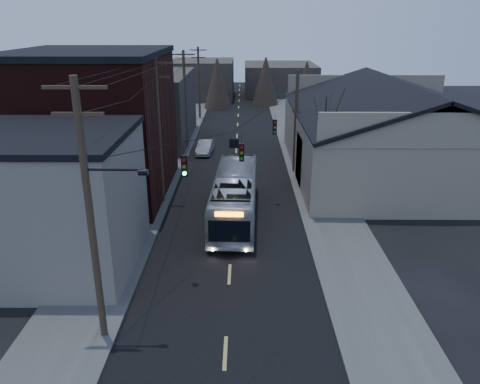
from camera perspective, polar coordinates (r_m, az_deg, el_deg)
The scene contains 13 objects.
road_surface at distance 44.64m, azimuth -0.50°, elevation 4.43°, with size 9.00×110.00×0.02m, color black.
sidewalk_left at distance 45.19m, azimuth -8.79°, elevation 4.46°, with size 4.00×110.00×0.12m, color #474744.
sidewalk_right at distance 44.99m, azimuth 7.83°, elevation 4.44°, with size 4.00×110.00×0.12m, color #474744.
building_clapboard at distance 25.51m, azimuth -21.94°, elevation -1.27°, with size 8.00×8.00×7.00m, color #6E675B.
building_brick at distance 35.36m, azimuth -17.36°, elevation 7.59°, with size 10.00×12.00×10.00m, color black.
building_left_far at distance 50.73m, azimuth -11.37°, elevation 10.03°, with size 9.00×14.00×7.00m, color #302B26.
warehouse at distance 41.00m, azimuth 17.96°, elevation 5.88°, with size 16.16×20.60×7.73m.
building_far_left at distance 78.75m, azimuth -4.61°, elevation 13.55°, with size 10.00×12.00×6.00m, color #302B26.
building_far_right at distance 83.73m, azimuth 4.85°, elevation 13.60°, with size 12.00×14.00×5.00m, color #302B26.
bare_tree at distance 34.53m, azimuth 10.13°, elevation 5.52°, with size 0.40×0.40×7.20m, color black.
utility_lines at distance 37.96m, azimuth -5.42°, elevation 9.18°, with size 11.24×45.28×10.50m.
bus at distance 30.14m, azimuth -0.61°, elevation -0.44°, with size 2.61×11.17×3.11m, color #A2A6AE.
parked_car at distance 45.39m, azimuth -4.29°, elevation 5.46°, with size 1.34×3.83×1.26m, color #97999E.
Camera 1 is at (0.68, -12.92, 12.26)m, focal length 35.00 mm.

